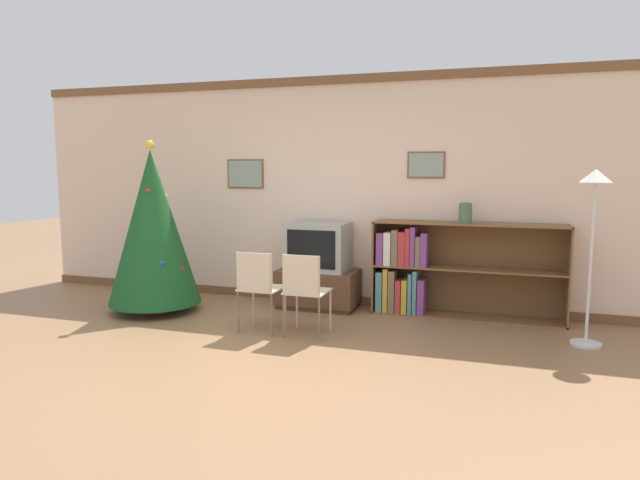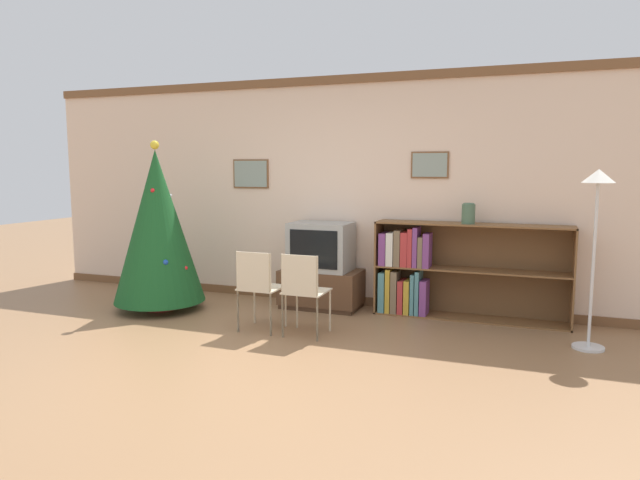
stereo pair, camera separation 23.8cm
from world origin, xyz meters
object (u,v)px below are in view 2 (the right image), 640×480
at_px(tv_console, 321,289).
at_px(standing_lamp, 596,212).
at_px(vase, 468,213).
at_px(folding_chair_left, 258,285).
at_px(bookshelf, 434,271).
at_px(christmas_tree, 158,227).
at_px(television, 321,246).
at_px(folding_chair_right, 303,289).

height_order(tv_console, standing_lamp, standing_lamp).
xyz_separation_m(vase, standing_lamp, (1.17, -0.64, 0.09)).
bearing_deg(folding_chair_left, standing_lamp, 10.54).
bearing_deg(bookshelf, standing_lamp, -23.75).
bearing_deg(vase, christmas_tree, -166.84).
bearing_deg(vase, tv_console, -178.07).
relative_size(television, folding_chair_left, 0.85).
xyz_separation_m(christmas_tree, bookshelf, (3.02, 0.82, -0.46)).
bearing_deg(television, vase, 2.02).
height_order(christmas_tree, folding_chair_left, christmas_tree).
xyz_separation_m(christmas_tree, vase, (3.38, 0.79, 0.19)).
relative_size(tv_console, bookshelf, 0.45).
height_order(folding_chair_left, vase, vase).
relative_size(bookshelf, standing_lamp, 1.27).
distance_m(christmas_tree, tv_console, 2.02).
distance_m(christmas_tree, folding_chair_right, 2.07).
height_order(folding_chair_left, bookshelf, bookshelf).
distance_m(christmas_tree, folding_chair_left, 1.62).
bearing_deg(christmas_tree, folding_chair_right, -11.92).
bearing_deg(folding_chair_left, tv_console, 78.03).
bearing_deg(television, standing_lamp, -11.60).
bearing_deg(christmas_tree, vase, 13.16).
bearing_deg(television, folding_chair_left, -102.00).
height_order(television, bookshelf, bookshelf).
bearing_deg(folding_chair_left, vase, 32.51).
relative_size(christmas_tree, tv_console, 2.09).
bearing_deg(standing_lamp, vase, 151.44).
bearing_deg(television, folding_chair_right, -78.00).
distance_m(christmas_tree, vase, 3.47).
relative_size(television, vase, 3.13).
bearing_deg(standing_lamp, tv_console, 168.35).
height_order(christmas_tree, bookshelf, christmas_tree).
bearing_deg(christmas_tree, tv_console, 23.01).
height_order(television, folding_chair_left, television).
distance_m(folding_chair_right, standing_lamp, 2.75).
bearing_deg(bookshelf, folding_chair_left, -141.03).
height_order(bookshelf, standing_lamp, standing_lamp).
bearing_deg(christmas_tree, standing_lamp, 1.93).
height_order(christmas_tree, vase, christmas_tree).
bearing_deg(tv_console, bookshelf, 4.02).
height_order(folding_chair_right, standing_lamp, standing_lamp).
distance_m(television, folding_chair_left, 1.20).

